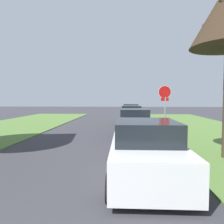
% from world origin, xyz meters
% --- Properties ---
extents(stop_sign_far, '(0.81, 0.41, 2.96)m').
position_xyz_m(stop_sign_far, '(4.12, 13.44, 2.18)').
color(stop_sign_far, '#9EA0A5').
rests_on(stop_sign_far, grass_verge_right).
extents(parked_sedan_white, '(1.98, 4.42, 1.57)m').
position_xyz_m(parked_sedan_white, '(2.17, 5.46, 0.72)').
color(parked_sedan_white, white).
rests_on(parked_sedan_white, ground).
extents(parked_sedan_navy, '(1.98, 4.42, 1.57)m').
position_xyz_m(parked_sedan_navy, '(2.15, 12.33, 0.72)').
color(parked_sedan_navy, navy).
rests_on(parked_sedan_navy, ground).
extents(parked_sedan_green, '(1.98, 4.42, 1.57)m').
position_xyz_m(parked_sedan_green, '(2.14, 18.38, 0.72)').
color(parked_sedan_green, '#28663D').
rests_on(parked_sedan_green, ground).
extents(parked_sedan_silver, '(1.98, 4.42, 1.57)m').
position_xyz_m(parked_sedan_silver, '(2.26, 24.31, 0.72)').
color(parked_sedan_silver, '#BCBCC1').
rests_on(parked_sedan_silver, ground).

